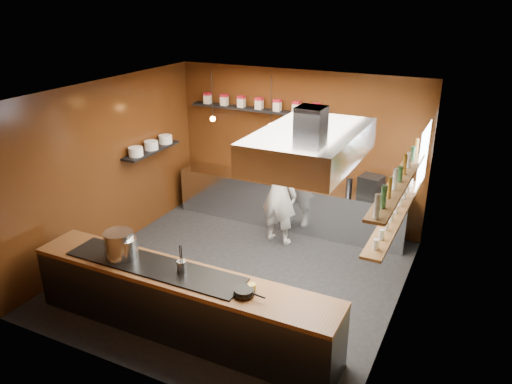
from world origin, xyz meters
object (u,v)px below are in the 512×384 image
Objects in this scene: stockpot_large at (119,245)px; espresso_machine at (371,186)px; extractor_hood at (310,145)px; chef at (279,193)px; stockpot_small at (126,248)px.

espresso_machine is at bearing 56.58° from stockpot_large.
extractor_hood is at bearing 28.88° from stockpot_large.
stockpot_large is 3.23m from chef.
espresso_machine is at bearing -146.99° from chef.
extractor_hood reaches higher than chef.
stockpot_large is 4.54m from espresso_machine.
chef is at bearing 71.41° from stockpot_large.
stockpot_small is at bearing 20.46° from stockpot_large.
stockpot_large is 0.10m from stockpot_small.
espresso_machine is (2.42, 3.76, 0.00)m from stockpot_small.
chef is (-1.47, -0.73, -0.14)m from espresso_machine.
stockpot_large is (-2.23, -1.23, -1.37)m from extractor_hood.
espresso_machine is (0.27, 2.56, -1.41)m from extractor_hood.
extractor_hood is at bearing 29.19° from stockpot_small.
stockpot_large is 0.21× the size of chef.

